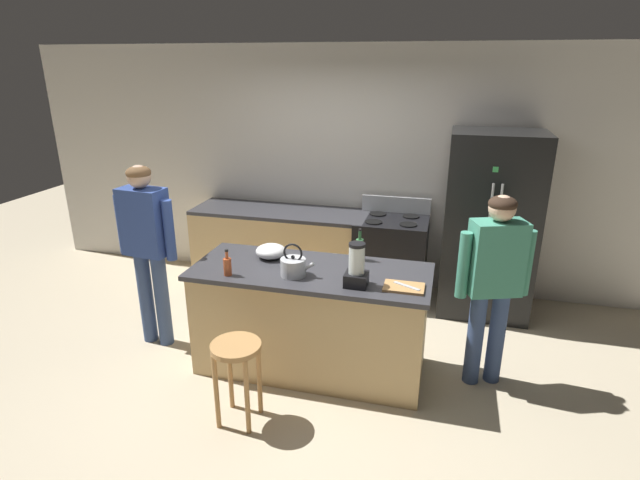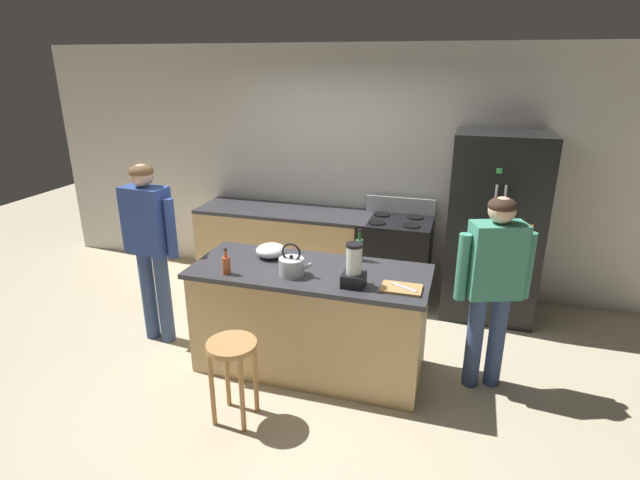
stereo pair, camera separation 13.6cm
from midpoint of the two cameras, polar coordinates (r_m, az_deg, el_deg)
name	(u,v)px [view 2 (the right image)]	position (r m, az deg, el deg)	size (l,w,h in m)	color
ground_plane	(310,366)	(4.50, -0.24, -14.18)	(14.00, 14.00, 0.00)	beige
back_wall	(362,169)	(5.74, 5.46, 8.02)	(8.00, 0.10, 2.70)	silver
kitchen_island	(310,319)	(4.26, -0.24, -9.03)	(1.94, 0.80, 0.92)	tan
back_counter_run	(285,248)	(5.83, -3.34, -0.88)	(2.00, 0.64, 0.92)	tan
refrigerator	(494,227)	(5.32, 19.94, 1.39)	(0.90, 0.73, 1.88)	black
stove_range	(394,259)	(5.52, 9.18, -2.19)	(0.76, 0.65, 1.10)	black
person_by_island_left	(149,238)	(4.69, -18.14, 0.25)	(0.60, 0.26, 1.69)	#384C7A
person_by_sink_right	(493,277)	(4.06, 20.11, -4.00)	(0.59, 0.34, 1.59)	#384C7A
bar_stool	(233,360)	(3.71, -8.89, -13.36)	(0.36, 0.36, 0.64)	#B7844C
blender_appliance	(354,268)	(3.73, 4.94, -3.25)	(0.17, 0.17, 0.34)	black
bottle_cooking_sauce	(226,265)	(4.00, -9.69, -2.80)	(0.06, 0.06, 0.22)	#B24C26
bottle_olive_oil	(359,249)	(4.23, 5.44, -1.03)	(0.07, 0.07, 0.28)	#2D6638
mixing_bowl	(271,251)	(4.31, -4.72, -1.21)	(0.26, 0.26, 0.12)	white
tea_kettle	(292,266)	(3.93, -2.27, -2.97)	(0.28, 0.20, 0.27)	#B7BABF
cutting_board	(401,288)	(3.77, 10.30, -5.48)	(0.30, 0.20, 0.02)	#B7844C
chef_knife	(404,287)	(3.76, 10.62, -5.33)	(0.22, 0.03, 0.01)	#B7BABF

